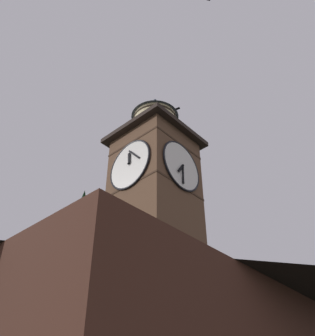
{
  "coord_description": "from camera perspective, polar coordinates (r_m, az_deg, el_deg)",
  "views": [
    {
      "loc": [
        11.71,
        9.21,
        1.87
      ],
      "look_at": [
        -0.24,
        -1.66,
        13.52
      ],
      "focal_mm": 40.89,
      "sensor_mm": 36.0,
      "label": 1
    }
  ],
  "objects": [
    {
      "name": "flying_bird_low",
      "position": [
        24.55,
        2.58,
        8.7
      ],
      "size": [
        0.37,
        0.71,
        0.12
      ],
      "color": "black"
    },
    {
      "name": "clock_tower",
      "position": [
        18.85,
        -0.43,
        -1.57
      ],
      "size": [
        4.04,
        4.04,
        10.04
      ],
      "color": "brown",
      "rests_on": "building_main"
    },
    {
      "name": "moon",
      "position": [
        55.2,
        -15.23,
        -22.34
      ],
      "size": [
        2.23,
        2.23,
        2.23
      ],
      "color": "silver"
    }
  ]
}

